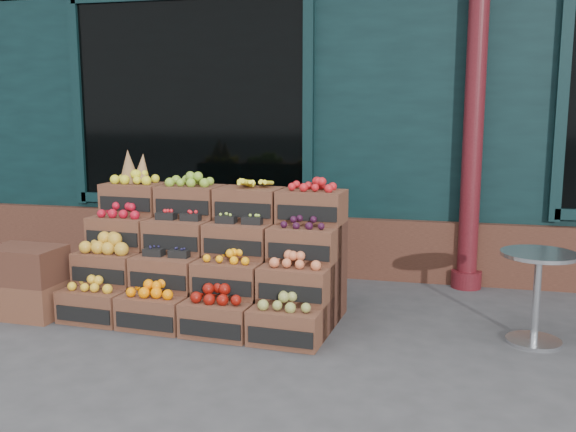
# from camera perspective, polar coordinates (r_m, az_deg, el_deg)

# --- Properties ---
(ground) EXTENTS (60.00, 60.00, 0.00)m
(ground) POSITION_cam_1_polar(r_m,az_deg,el_deg) (4.47, 0.37, -12.40)
(ground) COLOR #3A3A3C
(ground) RESTS_ON ground
(shop_facade) EXTENTS (12.00, 6.24, 4.80)m
(shop_facade) POSITION_cam_1_polar(r_m,az_deg,el_deg) (9.22, 7.99, 14.04)
(shop_facade) COLOR black
(shop_facade) RESTS_ON ground
(crate_display) EXTENTS (2.18, 1.17, 1.32)m
(crate_display) POSITION_cam_1_polar(r_m,az_deg,el_deg) (5.27, -7.08, -4.37)
(crate_display) COLOR brown
(crate_display) RESTS_ON ground
(spare_crates) EXTENTS (0.59, 0.42, 0.57)m
(spare_crates) POSITION_cam_1_polar(r_m,az_deg,el_deg) (5.61, -22.21, -5.43)
(spare_crates) COLOR brown
(spare_crates) RESTS_ON ground
(bistro_table) EXTENTS (0.53, 0.53, 0.67)m
(bistro_table) POSITION_cam_1_polar(r_m,az_deg,el_deg) (4.91, 21.27, -5.90)
(bistro_table) COLOR silver
(bistro_table) RESTS_ON ground
(shopkeeper) EXTENTS (0.93, 0.76, 2.20)m
(shopkeeper) POSITION_cam_1_polar(r_m,az_deg,el_deg) (7.06, -5.18, 4.93)
(shopkeeper) COLOR #195724
(shopkeeper) RESTS_ON ground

